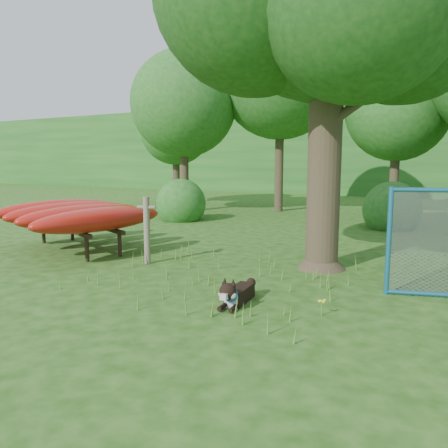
% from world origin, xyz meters
% --- Properties ---
extents(ground, '(80.00, 80.00, 0.00)m').
position_xyz_m(ground, '(0.00, 0.00, 0.00)').
color(ground, '#1C470E').
rests_on(ground, ground).
extents(wooden_post, '(0.38, 0.21, 1.39)m').
position_xyz_m(wooden_post, '(-1.77, 1.48, 0.74)').
color(wooden_post, '#69624F').
rests_on(wooden_post, ground).
extents(kayak_rack, '(3.95, 4.26, 1.12)m').
position_xyz_m(kayak_rack, '(-4.17, 1.87, 0.86)').
color(kayak_rack, black).
rests_on(kayak_rack, ground).
extents(husky_dog, '(0.32, 1.07, 0.48)m').
position_xyz_m(husky_dog, '(1.06, -0.01, 0.17)').
color(husky_dog, black).
rests_on(husky_dog, ground).
extents(wildflower_clump, '(0.11, 0.10, 0.24)m').
position_xyz_m(wildflower_clump, '(2.31, 0.13, 0.19)').
color(wildflower_clump, '#51882C').
rests_on(wildflower_clump, ground).
extents(bg_tree_a, '(4.40, 4.40, 6.70)m').
position_xyz_m(bg_tree_a, '(-6.50, 10.00, 4.48)').
color(bg_tree_a, '#372D1E').
rests_on(bg_tree_a, ground).
extents(bg_tree_b, '(5.20, 5.20, 8.22)m').
position_xyz_m(bg_tree_b, '(-3.00, 12.00, 5.61)').
color(bg_tree_b, '#372D1E').
rests_on(bg_tree_b, ground).
extents(bg_tree_c, '(4.00, 4.00, 6.12)m').
position_xyz_m(bg_tree_c, '(1.50, 13.00, 4.11)').
color(bg_tree_c, '#372D1E').
rests_on(bg_tree_c, ground).
extents(bg_tree_f, '(3.60, 3.60, 5.55)m').
position_xyz_m(bg_tree_f, '(-9.00, 13.00, 3.73)').
color(bg_tree_f, '#372D1E').
rests_on(bg_tree_f, ground).
extents(shrub_left, '(1.80, 1.80, 1.80)m').
position_xyz_m(shrub_left, '(-5.00, 7.50, 0.00)').
color(shrub_left, '#1F5D1E').
rests_on(shrub_left, ground).
extents(shrub_mid, '(1.80, 1.80, 1.80)m').
position_xyz_m(shrub_mid, '(2.00, 9.00, 0.00)').
color(shrub_mid, '#1F5D1E').
rests_on(shrub_mid, ground).
extents(wooded_hillside, '(80.00, 12.00, 6.00)m').
position_xyz_m(wooded_hillside, '(0.00, 28.00, 3.00)').
color(wooded_hillside, '#1F5D1E').
rests_on(wooded_hillside, ground).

